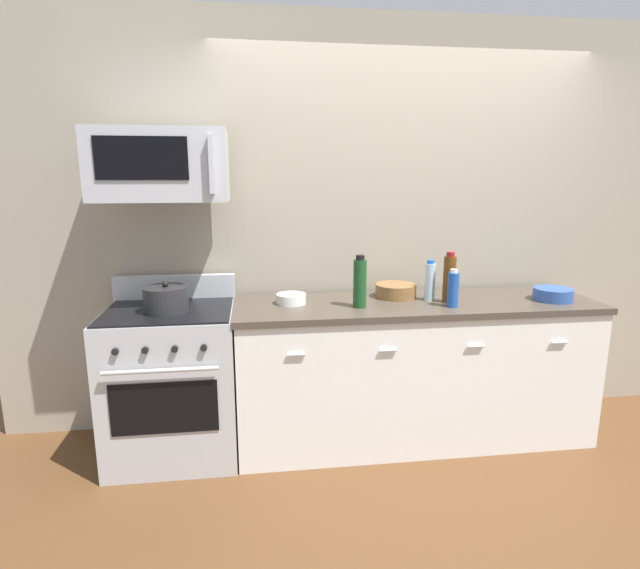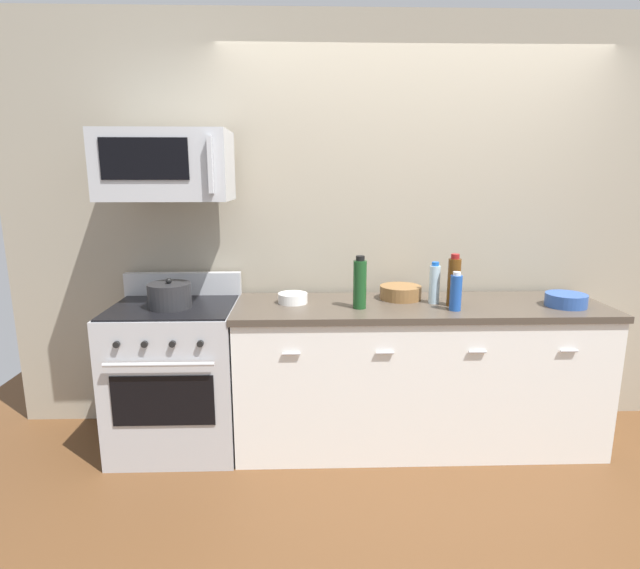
{
  "view_description": "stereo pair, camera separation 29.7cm",
  "coord_description": "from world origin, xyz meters",
  "px_view_note": "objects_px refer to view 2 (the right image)",
  "views": [
    {
      "loc": [
        -1.0,
        -2.94,
        1.69
      ],
      "look_at": [
        -0.62,
        -0.05,
        1.06
      ],
      "focal_mm": 28.04,
      "sensor_mm": 36.0,
      "label": 1
    },
    {
      "loc": [
        -0.7,
        -2.96,
        1.69
      ],
      "look_at": [
        -0.62,
        -0.05,
        1.06
      ],
      "focal_mm": 28.04,
      "sensor_mm": 36.0,
      "label": 2
    }
  ],
  "objects_px": {
    "range_oven": "(177,375)",
    "bottle_wine_green": "(360,284)",
    "bottle_wine_amber": "(454,281)",
    "bowl_blue_mixing": "(566,299)",
    "bowl_wooden_salad": "(401,292)",
    "bottle_water_clear": "(434,284)",
    "stockpot": "(170,296)",
    "microwave": "(166,166)",
    "bottle_soda_blue": "(456,292)",
    "bowl_white_ceramic": "(293,298)"
  },
  "relations": [
    {
      "from": "bottle_soda_blue",
      "to": "bowl_wooden_salad",
      "type": "height_order",
      "value": "bottle_soda_blue"
    },
    {
      "from": "bowl_wooden_salad",
      "to": "bottle_soda_blue",
      "type": "bearing_deg",
      "value": -47.05
    },
    {
      "from": "range_oven",
      "to": "bottle_wine_amber",
      "type": "relative_size",
      "value": 3.37
    },
    {
      "from": "range_oven",
      "to": "bowl_wooden_salad",
      "type": "height_order",
      "value": "range_oven"
    },
    {
      "from": "bowl_white_ceramic",
      "to": "bowl_wooden_salad",
      "type": "xyz_separation_m",
      "value": [
        0.69,
        0.08,
        0.01
      ]
    },
    {
      "from": "bowl_wooden_salad",
      "to": "stockpot",
      "type": "height_order",
      "value": "stockpot"
    },
    {
      "from": "bottle_water_clear",
      "to": "bowl_blue_mixing",
      "type": "height_order",
      "value": "bottle_water_clear"
    },
    {
      "from": "range_oven",
      "to": "bottle_wine_amber",
      "type": "distance_m",
      "value": 1.81
    },
    {
      "from": "bowl_blue_mixing",
      "to": "stockpot",
      "type": "height_order",
      "value": "stockpot"
    },
    {
      "from": "range_oven",
      "to": "stockpot",
      "type": "height_order",
      "value": "stockpot"
    },
    {
      "from": "range_oven",
      "to": "microwave",
      "type": "distance_m",
      "value": 1.28
    },
    {
      "from": "bowl_blue_mixing",
      "to": "bottle_water_clear",
      "type": "bearing_deg",
      "value": 172.9
    },
    {
      "from": "microwave",
      "to": "bowl_blue_mixing",
      "type": "relative_size",
      "value": 3.1
    },
    {
      "from": "bottle_wine_amber",
      "to": "bowl_blue_mixing",
      "type": "relative_size",
      "value": 1.32
    },
    {
      "from": "range_oven",
      "to": "bowl_blue_mixing",
      "type": "relative_size",
      "value": 4.45
    },
    {
      "from": "bowl_white_ceramic",
      "to": "bowl_blue_mixing",
      "type": "distance_m",
      "value": 1.66
    },
    {
      "from": "bottle_soda_blue",
      "to": "bowl_blue_mixing",
      "type": "height_order",
      "value": "bottle_soda_blue"
    },
    {
      "from": "microwave",
      "to": "bowl_white_ceramic",
      "type": "bearing_deg",
      "value": 0.15
    },
    {
      "from": "bottle_soda_blue",
      "to": "bowl_wooden_salad",
      "type": "xyz_separation_m",
      "value": [
        -0.27,
        0.29,
        -0.06
      ]
    },
    {
      "from": "bottle_wine_amber",
      "to": "bottle_wine_green",
      "type": "height_order",
      "value": "bottle_wine_amber"
    },
    {
      "from": "bottle_soda_blue",
      "to": "bottle_water_clear",
      "type": "xyz_separation_m",
      "value": [
        -0.08,
        0.17,
        0.01
      ]
    },
    {
      "from": "range_oven",
      "to": "bottle_wine_green",
      "type": "distance_m",
      "value": 1.28
    },
    {
      "from": "bottle_wine_amber",
      "to": "bottle_water_clear",
      "type": "xyz_separation_m",
      "value": [
        -0.1,
        0.06,
        -0.03
      ]
    },
    {
      "from": "microwave",
      "to": "bowl_white_ceramic",
      "type": "height_order",
      "value": "microwave"
    },
    {
      "from": "bottle_wine_amber",
      "to": "bottle_water_clear",
      "type": "bearing_deg",
      "value": 147.54
    },
    {
      "from": "bottle_soda_blue",
      "to": "bowl_white_ceramic",
      "type": "xyz_separation_m",
      "value": [
        -0.96,
        0.2,
        -0.08
      ]
    },
    {
      "from": "bottle_wine_green",
      "to": "bowl_white_ceramic",
      "type": "height_order",
      "value": "bottle_wine_green"
    },
    {
      "from": "bottle_wine_green",
      "to": "microwave",
      "type": "bearing_deg",
      "value": 173.2
    },
    {
      "from": "microwave",
      "to": "bowl_white_ceramic",
      "type": "distance_m",
      "value": 1.08
    },
    {
      "from": "microwave",
      "to": "bowl_wooden_salad",
      "type": "bearing_deg",
      "value": 3.44
    },
    {
      "from": "bottle_water_clear",
      "to": "bottle_wine_green",
      "type": "relative_size",
      "value": 0.82
    },
    {
      "from": "bowl_wooden_salad",
      "to": "microwave",
      "type": "bearing_deg",
      "value": -176.56
    },
    {
      "from": "bottle_water_clear",
      "to": "bottle_wine_amber",
      "type": "bearing_deg",
      "value": -32.46
    },
    {
      "from": "range_oven",
      "to": "bowl_blue_mixing",
      "type": "height_order",
      "value": "range_oven"
    },
    {
      "from": "bottle_wine_amber",
      "to": "bowl_blue_mixing",
      "type": "height_order",
      "value": "bottle_wine_amber"
    },
    {
      "from": "bottle_water_clear",
      "to": "stockpot",
      "type": "bearing_deg",
      "value": -177.62
    },
    {
      "from": "range_oven",
      "to": "stockpot",
      "type": "distance_m",
      "value": 0.53
    },
    {
      "from": "bottle_water_clear",
      "to": "stockpot",
      "type": "xyz_separation_m",
      "value": [
        -1.6,
        -0.07,
        -0.05
      ]
    },
    {
      "from": "bottle_wine_green",
      "to": "bowl_blue_mixing",
      "type": "xyz_separation_m",
      "value": [
        1.25,
        0.01,
        -0.11
      ]
    },
    {
      "from": "bowl_wooden_salad",
      "to": "bottle_wine_green",
      "type": "bearing_deg",
      "value": -142.54
    },
    {
      "from": "range_oven",
      "to": "bottle_soda_blue",
      "type": "xyz_separation_m",
      "value": [
        1.68,
        -0.16,
        0.56
      ]
    },
    {
      "from": "microwave",
      "to": "bottle_water_clear",
      "type": "xyz_separation_m",
      "value": [
        1.6,
        -0.03,
        -0.71
      ]
    },
    {
      "from": "microwave",
      "to": "bottle_water_clear",
      "type": "bearing_deg",
      "value": -1.12
    },
    {
      "from": "bottle_wine_amber",
      "to": "bottle_water_clear",
      "type": "relative_size",
      "value": 1.23
    },
    {
      "from": "bottle_soda_blue",
      "to": "stockpot",
      "type": "relative_size",
      "value": 0.91
    },
    {
      "from": "microwave",
      "to": "bottle_wine_amber",
      "type": "bearing_deg",
      "value": -3.2
    },
    {
      "from": "stockpot",
      "to": "bottle_soda_blue",
      "type": "bearing_deg",
      "value": -3.54
    },
    {
      "from": "bowl_blue_mixing",
      "to": "bowl_white_ceramic",
      "type": "bearing_deg",
      "value": 175.48
    },
    {
      "from": "bottle_wine_amber",
      "to": "microwave",
      "type": "bearing_deg",
      "value": 176.8
    },
    {
      "from": "bowl_white_ceramic",
      "to": "bowl_wooden_salad",
      "type": "bearing_deg",
      "value": 6.9
    }
  ]
}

